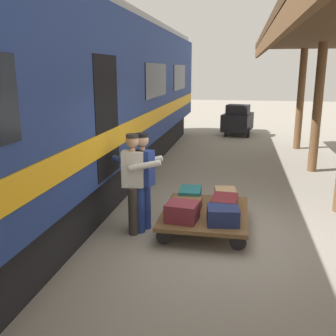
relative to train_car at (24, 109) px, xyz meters
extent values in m
plane|color=gray|center=(-3.61, 0.00, -2.06)|extent=(60.00, 60.00, 0.00)
cylinder|color=brown|center=(-5.66, -7.97, -0.36)|extent=(0.24, 0.24, 3.40)
cylinder|color=brown|center=(-5.66, -4.78, -0.36)|extent=(0.24, 0.24, 3.40)
cube|color=brown|center=(-4.11, 0.00, 1.19)|extent=(0.08, 16.75, 0.30)
cube|color=navy|center=(0.00, 0.00, 0.29)|extent=(3.00, 21.84, 2.90)
cube|color=black|center=(0.00, 0.00, -1.61)|extent=(2.55, 20.75, 0.90)
cube|color=gold|center=(-1.51, 0.00, -0.51)|extent=(0.03, 21.40, 0.36)
cube|color=black|center=(-1.51, -7.64, 0.39)|extent=(0.02, 2.40, 0.84)
cube|color=black|center=(-1.51, -3.82, 0.39)|extent=(0.02, 2.40, 0.84)
cube|color=black|center=(-1.45, 0.00, -0.11)|extent=(0.12, 1.10, 2.00)
cube|color=brown|center=(-3.13, -0.23, -1.77)|extent=(1.46, 1.82, 0.07)
cylinder|color=black|center=(-3.72, 0.50, -1.93)|extent=(0.26, 0.05, 0.26)
cylinder|color=black|center=(-2.55, 0.50, -1.93)|extent=(0.26, 0.05, 0.26)
cylinder|color=black|center=(-3.72, -0.96, -1.93)|extent=(0.26, 0.05, 0.26)
cylinder|color=black|center=(-2.55, -0.96, -1.93)|extent=(0.26, 0.05, 0.26)
cube|color=tan|center=(-3.46, -0.73, -1.60)|extent=(0.45, 0.58, 0.25)
cube|color=navy|center=(-3.46, 0.27, -1.60)|extent=(0.55, 0.51, 0.27)
cube|color=maroon|center=(-3.46, -0.23, -1.59)|extent=(0.46, 0.63, 0.28)
cube|color=maroon|center=(-2.81, 0.27, -1.58)|extent=(0.55, 0.51, 0.30)
cube|color=brown|center=(-2.81, -0.23, -1.64)|extent=(0.50, 0.61, 0.18)
cube|color=#1E666B|center=(-2.81, -0.73, -1.61)|extent=(0.41, 0.57, 0.24)
cylinder|color=navy|center=(-2.12, -0.08, -1.65)|extent=(0.16, 0.16, 0.82)
cylinder|color=navy|center=(-2.06, 0.11, -1.65)|extent=(0.16, 0.16, 0.82)
cube|color=navy|center=(-2.09, 0.01, -0.94)|extent=(0.41, 0.32, 0.60)
cylinder|color=tan|center=(-2.09, 0.01, -0.61)|extent=(0.09, 0.09, 0.06)
sphere|color=tan|center=(-2.09, 0.01, -0.47)|extent=(0.22, 0.22, 0.22)
cylinder|color=black|center=(-2.09, 0.01, -0.39)|extent=(0.21, 0.21, 0.06)
cylinder|color=navy|center=(-1.93, -0.21, -0.84)|extent=(0.54, 0.25, 0.21)
cylinder|color=navy|center=(-1.83, 0.10, -0.84)|extent=(0.54, 0.25, 0.21)
cylinder|color=#332D28|center=(-1.97, 0.22, -1.65)|extent=(0.16, 0.16, 0.82)
cylinder|color=#332D28|center=(-1.94, 0.02, -1.65)|extent=(0.16, 0.16, 0.82)
cube|color=silver|center=(-1.95, 0.12, -0.94)|extent=(0.38, 0.26, 0.60)
cylinder|color=tan|center=(-1.95, 0.12, -0.61)|extent=(0.09, 0.09, 0.06)
sphere|color=tan|center=(-1.95, 0.12, -0.47)|extent=(0.22, 0.22, 0.22)
cylinder|color=#332D28|center=(-1.95, 0.12, -0.39)|extent=(0.21, 0.21, 0.06)
cylinder|color=silver|center=(-2.19, 0.26, -0.84)|extent=(0.54, 0.16, 0.21)
cylinder|color=silver|center=(-2.15, -0.06, -0.84)|extent=(0.54, 0.16, 0.21)
cube|color=black|center=(-3.54, -10.65, -1.51)|extent=(1.38, 1.87, 0.70)
cube|color=black|center=(-3.54, -10.30, -1.01)|extent=(1.01, 0.85, 0.50)
cylinder|color=black|center=(-3.99, -10.05, -1.86)|extent=(0.12, 0.40, 0.40)
cylinder|color=black|center=(-3.09, -10.05, -1.86)|extent=(0.12, 0.40, 0.40)
cylinder|color=black|center=(-3.99, -11.25, -1.86)|extent=(0.12, 0.40, 0.40)
cylinder|color=black|center=(-3.09, -11.25, -1.86)|extent=(0.12, 0.40, 0.40)
camera|label=1|loc=(-3.67, 6.13, 0.66)|focal=41.55mm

